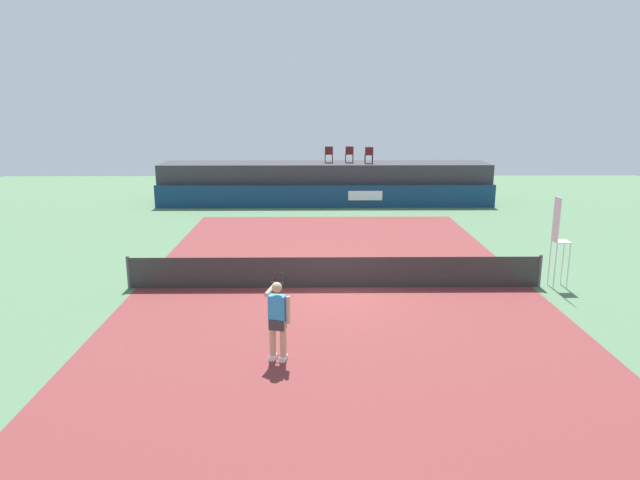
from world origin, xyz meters
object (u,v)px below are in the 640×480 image
Objects in this scene: spectator_chair_center at (369,154)px; net_post_near at (128,272)px; tennis_player at (278,318)px; spectator_chair_left at (349,153)px; umpire_chair at (558,236)px; spectator_chair_far_left at (329,154)px; net_post_far at (540,271)px; tennis_ball at (340,276)px.

spectator_chair_center is 0.89× the size of net_post_near.
spectator_chair_left is at bearing 82.23° from tennis_player.
umpire_chair is 9.50m from tennis_player.
spectator_chair_far_left reaches higher than net_post_far.
tennis_ball is (1.63, 6.05, -0.92)m from tennis_player.
tennis_player is (-1.64, -20.36, -1.73)m from spectator_chair_far_left.
net_post_far is (-0.45, 0.00, -1.09)m from umpire_chair.
spectator_chair_left is (1.14, 0.01, 0.00)m from spectator_chair_far_left.
spectator_chair_left is 16.32m from umpire_chair.
spectator_chair_left is at bearing 108.97° from umpire_chair.
spectator_chair_center is 13.06× the size of tennis_ball.
tennis_player is (-7.62, -4.98, 0.46)m from net_post_far.
spectator_chair_center is 0.50× the size of tennis_player.
net_post_far is at bearing -72.54° from spectator_chair_left.
spectator_chair_far_left is 0.89× the size of net_post_near.
tennis_player is 26.03× the size of tennis_ball.
spectator_chair_left reaches higher than tennis_player.
spectator_chair_center is at bearing 81.05° from tennis_ball.
spectator_chair_far_left is 0.50× the size of tennis_player.
tennis_ball is (-6.44, 1.07, -1.55)m from umpire_chair.
umpire_chair is 40.59× the size of tennis_ball.
spectator_chair_left reaches higher than net_post_far.
tennis_ball is at bearing 170.57° from umpire_chair.
spectator_chair_far_left reaches higher than umpire_chair.
spectator_chair_left is 13.06× the size of tennis_ball.
spectator_chair_left reaches higher than umpire_chair.
spectator_chair_center is at bearing 105.87° from umpire_chair.
umpire_chair is 12.90m from net_post_near.
tennis_player is at bearing -46.17° from net_post_near.
umpire_chair is (6.43, -15.39, -1.11)m from spectator_chair_far_left.
spectator_chair_far_left reaches higher than net_post_near.
net_post_far is (3.80, -14.96, -2.19)m from spectator_chair_center.
spectator_chair_left is 20.64m from tennis_player.
tennis_ball is (6.41, 1.07, -0.46)m from net_post_near.
umpire_chair is at bearing 31.66° from tennis_player.
net_post_near is at bearing -119.90° from spectator_chair_center.
spectator_chair_center is 15.59m from umpire_chair.
spectator_chair_center is 0.89× the size of net_post_far.
spectator_chair_far_left is 0.32× the size of umpire_chair.
net_post_far is at bearing -68.77° from spectator_chair_far_left.
net_post_far is at bearing 0.00° from net_post_near.
umpire_chair reaches higher than net_post_far.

